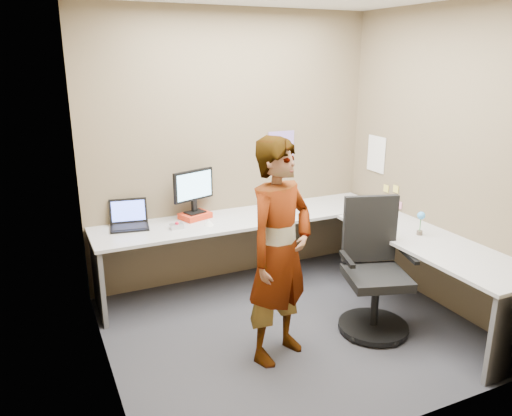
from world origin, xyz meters
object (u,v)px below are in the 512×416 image
desk (314,243)px  person (280,252)px  office_chair (374,279)px  monitor (194,188)px

desk → person: (-0.70, -0.66, 0.27)m
office_chair → person: size_ratio=0.65×
person → monitor: bearing=74.8°
monitor → person: bearing=-101.1°
monitor → office_chair: 1.88m
monitor → person: (0.20, -1.42, -0.18)m
office_chair → person: person is taller
person → desk: bearing=20.0°
monitor → office_chair: size_ratio=0.39×
office_chair → person: 0.99m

